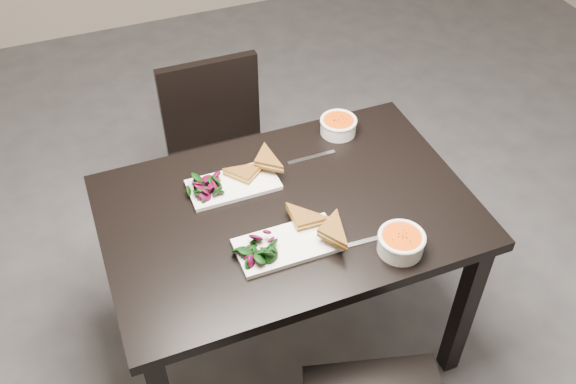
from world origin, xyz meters
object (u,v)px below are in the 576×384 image
object	(u,v)px
plate_far	(233,185)
chair_far	(221,149)
plate_near	(288,245)
soup_bowl_near	(401,242)
soup_bowl_far	(338,125)
table	(288,228)

from	to	relation	value
plate_far	chair_far	bearing A→B (deg)	79.66
plate_near	plate_far	size ratio (longest dim) A/B	1.05
plate_near	soup_bowl_near	size ratio (longest dim) A/B	2.18
soup_bowl_near	soup_bowl_far	xyz separation A→B (m)	(0.07, 0.60, -0.00)
soup_bowl_near	plate_far	xyz separation A→B (m)	(-0.39, 0.46, -0.03)
chair_far	plate_near	bearing A→B (deg)	-91.18
plate_near	plate_far	distance (m)	0.33
table	plate_near	size ratio (longest dim) A/B	3.78
table	chair_far	xyz separation A→B (m)	(-0.04, 0.68, -0.17)
plate_far	soup_bowl_far	world-z (taller)	soup_bowl_far
soup_bowl_near	soup_bowl_far	distance (m)	0.60
chair_far	table	bearing A→B (deg)	-86.22
table	soup_bowl_near	world-z (taller)	soup_bowl_near
soup_bowl_near	plate_far	size ratio (longest dim) A/B	0.48
plate_near	soup_bowl_near	world-z (taller)	soup_bowl_near
chair_far	soup_bowl_near	distance (m)	1.06
plate_near	soup_bowl_near	distance (m)	0.34
chair_far	soup_bowl_near	world-z (taller)	chair_far
chair_far	plate_near	world-z (taller)	chair_far
plate_far	plate_near	bearing A→B (deg)	-77.41
soup_bowl_near	plate_far	world-z (taller)	soup_bowl_near
table	plate_near	bearing A→B (deg)	-111.98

